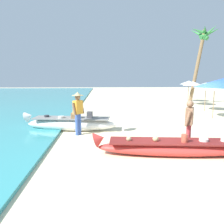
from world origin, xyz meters
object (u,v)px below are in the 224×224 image
(person_vendor_hatted, at_px, (78,110))
(person_tourist_customer, at_px, (189,122))
(boat_white_midground, at_px, (72,123))
(palm_tree_tall_inland, at_px, (202,42))
(boat_red_foreground, at_px, (174,147))

(person_vendor_hatted, relative_size, person_tourist_customer, 1.09)
(person_tourist_customer, bearing_deg, person_vendor_hatted, 153.37)
(boat_white_midground, distance_m, person_tourist_customer, 4.89)
(boat_white_midground, distance_m, palm_tree_tall_inland, 14.01)
(boat_red_foreground, xyz_separation_m, palm_tree_tall_inland, (6.10, 12.34, 4.80))
(boat_red_foreground, height_order, palm_tree_tall_inland, palm_tree_tall_inland)
(person_tourist_customer, height_order, palm_tree_tall_inland, palm_tree_tall_inland)
(boat_red_foreground, relative_size, person_vendor_hatted, 2.82)
(boat_red_foreground, xyz_separation_m, person_tourist_customer, (0.67, 0.63, 0.63))
(boat_red_foreground, distance_m, person_vendor_hatted, 4.04)
(boat_red_foreground, distance_m, person_tourist_customer, 1.12)
(boat_white_midground, distance_m, person_vendor_hatted, 1.05)
(boat_red_foreground, relative_size, person_tourist_customer, 3.08)
(boat_red_foreground, height_order, person_vendor_hatted, person_vendor_hatted)
(person_vendor_hatted, height_order, palm_tree_tall_inland, palm_tree_tall_inland)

